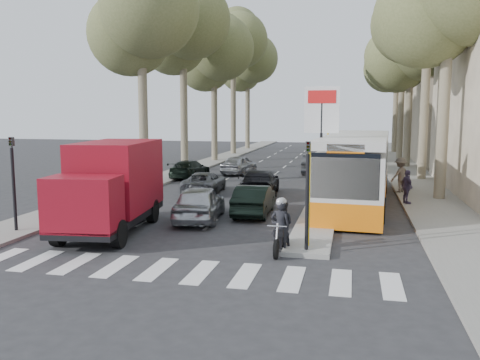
% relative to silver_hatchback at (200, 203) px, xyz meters
% --- Properties ---
extents(ground, '(120.00, 120.00, 0.00)m').
position_rel_silver_hatchback_xyz_m(ground, '(1.58, -2.70, -0.74)').
color(ground, '#28282B').
rests_on(ground, ground).
extents(sidewalk_right, '(3.20, 70.00, 0.12)m').
position_rel_silver_hatchback_xyz_m(sidewalk_right, '(10.18, 22.30, -0.68)').
color(sidewalk_right, gray).
rests_on(sidewalk_right, ground).
extents(median_left, '(2.40, 64.00, 0.12)m').
position_rel_silver_hatchback_xyz_m(median_left, '(-6.42, 25.30, -0.68)').
color(median_left, gray).
rests_on(median_left, ground).
extents(traffic_island, '(1.50, 26.00, 0.16)m').
position_rel_silver_hatchback_xyz_m(traffic_island, '(4.83, 8.30, -0.66)').
color(traffic_island, gray).
rests_on(traffic_island, ground).
extents(building_far, '(11.00, 20.00, 16.00)m').
position_rel_silver_hatchback_xyz_m(building_far, '(17.08, 31.30, 7.26)').
color(building_far, '#B7A88E').
rests_on(building_far, ground).
extents(billboard, '(1.50, 12.10, 5.60)m').
position_rel_silver_hatchback_xyz_m(billboard, '(4.83, 2.30, 2.96)').
color(billboard, yellow).
rests_on(billboard, ground).
extents(traffic_light_island, '(0.16, 0.41, 3.60)m').
position_rel_silver_hatchback_xyz_m(traffic_light_island, '(4.83, -4.20, 1.74)').
color(traffic_light_island, black).
rests_on(traffic_light_island, ground).
extents(traffic_light_left, '(0.16, 0.41, 3.60)m').
position_rel_silver_hatchback_xyz_m(traffic_light_left, '(-6.02, -3.70, 1.74)').
color(traffic_light_left, black).
rests_on(traffic_light_left, ground).
extents(tree_l_a, '(7.40, 7.20, 14.10)m').
position_rel_silver_hatchback_xyz_m(tree_l_a, '(-6.29, 9.41, 9.64)').
color(tree_l_a, '#6B604C').
rests_on(tree_l_a, ground).
extents(tree_l_b, '(7.40, 7.20, 14.88)m').
position_rel_silver_hatchback_xyz_m(tree_l_b, '(-6.39, 17.41, 10.33)').
color(tree_l_b, '#6B604C').
rests_on(tree_l_b, ground).
extents(tree_l_c, '(7.40, 7.20, 13.71)m').
position_rel_silver_hatchback_xyz_m(tree_l_c, '(-6.19, 25.41, 9.29)').
color(tree_l_c, '#6B604C').
rests_on(tree_l_c, ground).
extents(tree_l_d, '(7.40, 7.20, 15.66)m').
position_rel_silver_hatchback_xyz_m(tree_l_d, '(-6.29, 33.41, 11.02)').
color(tree_l_d, '#6B604C').
rests_on(tree_l_d, ground).
extents(tree_l_e, '(7.40, 7.20, 14.49)m').
position_rel_silver_hatchback_xyz_m(tree_l_e, '(-6.39, 41.41, 9.98)').
color(tree_l_e, '#6B604C').
rests_on(tree_l_e, ground).
extents(tree_r_b, '(7.40, 7.20, 15.27)m').
position_rel_silver_hatchback_xyz_m(tree_r_b, '(10.81, 15.41, 10.67)').
color(tree_r_b, '#6B604C').
rests_on(tree_r_b, ground).
extents(tree_r_c, '(7.40, 7.20, 13.32)m').
position_rel_silver_hatchback_xyz_m(tree_r_c, '(10.61, 23.41, 8.95)').
color(tree_r_c, '#6B604C').
rests_on(tree_r_c, ground).
extents(tree_r_d, '(7.40, 7.20, 14.88)m').
position_rel_silver_hatchback_xyz_m(tree_r_d, '(10.71, 31.41, 10.33)').
color(tree_r_d, '#6B604C').
rests_on(tree_r_d, ground).
extents(tree_r_e, '(7.40, 7.20, 14.10)m').
position_rel_silver_hatchback_xyz_m(tree_r_e, '(10.81, 39.41, 9.64)').
color(tree_r_e, '#6B604C').
rests_on(tree_r_e, ground).
extents(silver_hatchback, '(2.28, 4.55, 1.49)m').
position_rel_silver_hatchback_xyz_m(silver_hatchback, '(0.00, 0.00, 0.00)').
color(silver_hatchback, '#B0B3B8').
rests_on(silver_hatchback, ground).
extents(dark_hatchback, '(1.54, 4.08, 1.33)m').
position_rel_silver_hatchback_xyz_m(dark_hatchback, '(2.01, 1.64, -0.08)').
color(dark_hatchback, black).
rests_on(dark_hatchback, ground).
extents(queue_car_a, '(2.29, 4.37, 1.17)m').
position_rel_silver_hatchback_xyz_m(queue_car_a, '(-1.92, 7.16, -0.16)').
color(queue_car_a, '#4A4D52').
rests_on(queue_car_a, ground).
extents(queue_car_b, '(2.50, 5.13, 1.44)m').
position_rel_silver_hatchback_xyz_m(queue_car_b, '(1.31, 6.66, -0.02)').
color(queue_car_b, black).
rests_on(queue_car_b, ground).
extents(queue_car_c, '(2.21, 4.30, 1.40)m').
position_rel_silver_hatchback_xyz_m(queue_car_c, '(-1.92, 16.08, -0.04)').
color(queue_car_c, '#9EA0A5').
rests_on(queue_car_c, ground).
extents(queue_car_d, '(1.57, 4.32, 1.42)m').
position_rel_silver_hatchback_xyz_m(queue_car_d, '(3.37, 17.60, -0.04)').
color(queue_car_d, '#46484D').
rests_on(queue_car_d, ground).
extents(queue_car_e, '(1.97, 4.39, 1.25)m').
position_rel_silver_hatchback_xyz_m(queue_car_e, '(-4.72, 13.03, -0.12)').
color(queue_car_e, black).
rests_on(queue_car_e, ground).
extents(red_truck, '(3.03, 6.53, 3.37)m').
position_rel_silver_hatchback_xyz_m(red_truck, '(-2.64, -2.58, 1.04)').
color(red_truck, black).
rests_on(red_truck, ground).
extents(city_bus, '(3.74, 13.22, 3.44)m').
position_rel_silver_hatchback_xyz_m(city_bus, '(6.38, 5.33, 1.07)').
color(city_bus, orange).
rests_on(city_bus, ground).
extents(motorcycle, '(0.76, 2.11, 1.79)m').
position_rel_silver_hatchback_xyz_m(motorcycle, '(3.98, -3.98, 0.07)').
color(motorcycle, black).
rests_on(motorcycle, ground).
extents(pedestrian_near, '(0.79, 1.06, 1.63)m').
position_rel_silver_hatchback_xyz_m(pedestrian_near, '(8.78, 5.29, 0.19)').
color(pedestrian_near, '#453753').
rests_on(pedestrian_near, sidewalk_right).
extents(pedestrian_far, '(1.28, 1.24, 1.92)m').
position_rel_silver_hatchback_xyz_m(pedestrian_far, '(8.78, 8.97, 0.34)').
color(pedestrian_far, '#64584B').
rests_on(pedestrian_far, sidewalk_right).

